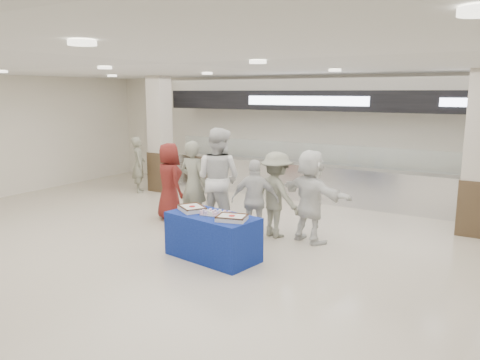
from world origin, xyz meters
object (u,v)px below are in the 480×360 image
Objects in this scene: soldier_a at (194,184)px; chef_tall at (218,179)px; civilian_maroon at (169,181)px; cupcake_tray at (215,213)px; sheet_cake_right at (232,217)px; soldier_b at (276,195)px; sheet_cake_left at (192,208)px; display_table at (213,237)px; civilian_white at (310,196)px; chef_short at (255,200)px; soldier_bg at (139,165)px.

chef_tall is at bearing -163.81° from soldier_a.
soldier_a is at bearing 11.92° from chef_tall.
civilian_maroon is 0.82× the size of chef_tall.
sheet_cake_right is at bearing -18.62° from cupcake_tray.
cupcake_tray is at bearing 161.38° from sheet_cake_right.
cupcake_tray is 0.30× the size of soldier_b.
sheet_cake_right is (0.91, -0.16, -0.00)m from sheet_cake_left.
civilian_white reaches higher than display_table.
cupcake_tray is 1.80m from chef_tall.
chef_tall is at bearing 107.52° from sheet_cake_left.
chef_short is at bearing 162.65° from chef_tall.
civilian_white is (1.96, 0.15, -0.16)m from chef_tall.
sheet_cake_left is at bearing -176.85° from display_table.
display_table is at bearing -5.49° from sheet_cake_left.
chef_short is at bearing 93.80° from display_table.
chef_short is at bearing 104.43° from sheet_cake_right.
civilian_white is (0.93, 0.43, 0.10)m from chef_short.
sheet_cake_left is 1.79m from soldier_b.
soldier_bg is (-2.57, 1.75, -0.07)m from civilian_maroon.
chef_short is (-0.35, 1.36, -0.03)m from sheet_cake_right.
cupcake_tray is at bearing 98.93° from soldier_b.
soldier_b is (2.56, 0.11, -0.02)m from civilian_maroon.
soldier_bg is at bearing -46.76° from chef_short.
chef_short reaches higher than sheet_cake_right.
civilian_white is at bearing 58.95° from cupcake_tray.
chef_tall reaches higher than civilian_maroon.
sheet_cake_left is 1.58m from chef_tall.
civilian_maroon is at bearing 23.02° from civilian_white.
sheet_cake_right is 1.40m from chef_short.
soldier_b is (0.80, 1.60, 0.03)m from sheet_cake_left.
display_table is 0.87× the size of soldier_a.
cupcake_tray is at bearing 44.23° from display_table.
soldier_a is at bearing 137.41° from cupcake_tray.
chef_tall is 1.97m from civilian_white.
soldier_a reaches higher than soldier_b.
sheet_cake_right is 2.16m from chef_tall.
civilian_maroon is 0.94× the size of soldier_a.
chef_short is 1.03m from civilian_white.
chef_tall reaches higher than civilian_white.
soldier_b is at bearing 63.29° from sheet_cake_left.
cupcake_tray is at bearing 120.80° from chef_tall.
civilian_maroon is 1.10× the size of chef_short.
display_table is 0.92× the size of civilian_maroon.
civilian_white reaches higher than sheet_cake_left.
civilian_white is (2.49, 0.28, -0.02)m from soldier_a.
sheet_cake_left is at bearing -171.63° from soldier_bg.
civilian_maroon is 1.09× the size of soldier_bg.
chef_tall is at bearing -159.24° from soldier_bg.
chef_tall is 1.25× the size of soldier_b.
civilian_white reaches higher than sheet_cake_right.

